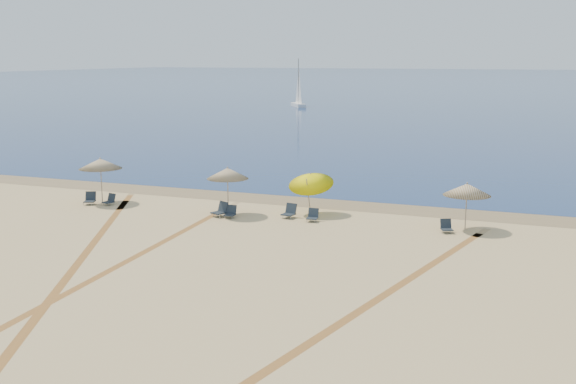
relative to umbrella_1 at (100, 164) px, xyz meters
name	(u,v)px	position (x,y,z in m)	size (l,w,h in m)	color
ocean	(507,81)	(10.88, 205.22, -2.17)	(500.00, 500.00, 0.00)	#0C2151
wet_sand	(313,202)	(10.88, 4.22, -2.17)	(500.00, 500.00, 0.00)	olive
umbrella_1	(100,164)	(0.00, 0.00, 0.00)	(2.34, 2.34, 2.52)	gray
umbrella_2	(228,173)	(7.79, -0.24, -0.04)	(2.13, 2.13, 2.48)	gray
umbrella_3	(311,179)	(11.70, 1.33, -0.37)	(2.31, 2.35, 2.47)	gray
umbrella_4	(467,189)	(19.50, 0.81, -0.27)	(2.20, 2.20, 2.25)	gray
chair_2	(90,199)	(-0.36, -0.59, -1.88)	(0.76, 0.82, 0.68)	black
chair_3	(110,200)	(0.75, -0.37, -1.90)	(0.64, 0.70, 0.62)	black
chair_4	(221,210)	(7.60, -0.73, -1.85)	(0.86, 0.91, 0.74)	black
chair_5	(231,212)	(8.19, -0.81, -1.90)	(0.54, 0.63, 0.62)	black
chair_6	(290,212)	(10.98, 0.20, -1.86)	(0.70, 0.78, 0.71)	black
chair_7	(313,216)	(12.30, -0.10, -1.90)	(0.56, 0.64, 0.62)	black
chair_8	(446,227)	(18.75, -0.03, -1.91)	(0.69, 0.73, 0.60)	black
sailboat_0	(299,92)	(-14.09, 72.60, 0.11)	(3.87, 4.94, 7.55)	white
tire_tracks	(153,289)	(10.20, -11.54, -2.17)	(46.99, 39.34, 0.00)	tan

